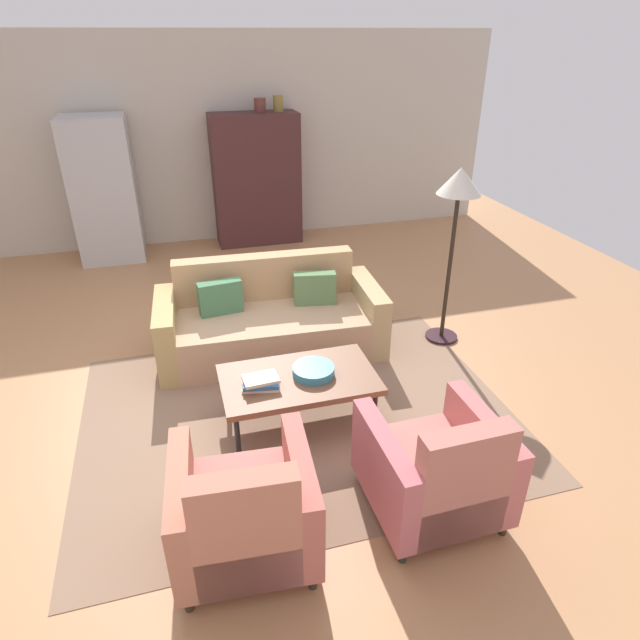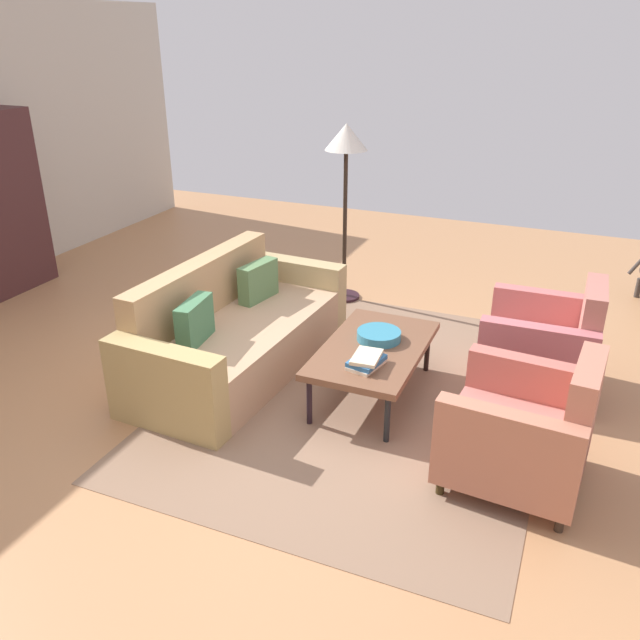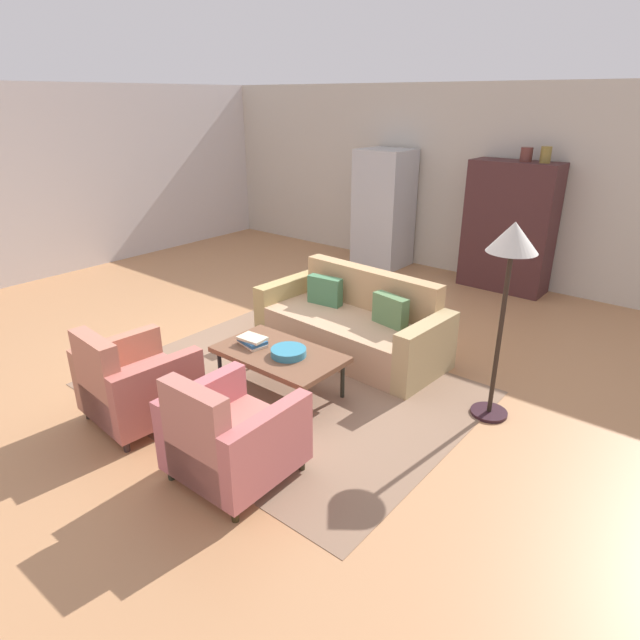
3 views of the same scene
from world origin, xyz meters
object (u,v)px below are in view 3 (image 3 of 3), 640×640
object	(u,v)px
armchair_left	(132,386)
cabinet	(509,227)
floor_lamp	(511,256)
coffee_table	(279,355)
fruit_bowl	(289,352)
book_stack	(252,341)
vase_round	(546,155)
vase_tall	(526,154)
refrigerator	(384,209)
armchair_right	(228,440)
couch	(355,325)

from	to	relation	value
armchair_left	cabinet	size ratio (longest dim) A/B	0.49
floor_lamp	coffee_table	bearing A→B (deg)	-152.79
fruit_bowl	cabinet	xyz separation A→B (m)	(0.33, 4.25, 0.45)
coffee_table	armchair_left	size ratio (longest dim) A/B	1.36
cabinet	floor_lamp	world-z (taller)	cabinet
coffee_table	cabinet	xyz separation A→B (m)	(0.44, 4.25, 0.52)
armchair_left	book_stack	world-z (taller)	armchair_left
book_stack	cabinet	distance (m)	4.39
fruit_bowl	book_stack	size ratio (longest dim) A/B	1.06
cabinet	vase_round	bearing A→B (deg)	-0.77
armchair_left	vase_round	distance (m)	5.80
armchair_left	vase_tall	xyz separation A→B (m)	(1.15, 5.41, 1.55)
book_stack	refrigerator	size ratio (longest dim) A/B	0.17
coffee_table	refrigerator	world-z (taller)	refrigerator
armchair_right	vase_tall	xyz separation A→B (m)	(-0.06, 5.41, 1.55)
coffee_table	fruit_bowl	xyz separation A→B (m)	(0.12, 0.00, 0.07)
book_stack	floor_lamp	distance (m)	2.43
couch	refrigerator	distance (m)	3.42
couch	vase_round	distance (m)	3.55
book_stack	cabinet	xyz separation A→B (m)	(0.75, 4.30, 0.45)
vase_round	refrigerator	bearing A→B (deg)	-177.60
book_stack	floor_lamp	xyz separation A→B (m)	(2.01, 0.93, 0.99)
armchair_right	vase_round	world-z (taller)	vase_round
vase_round	floor_lamp	distance (m)	3.52
refrigerator	coffee_table	bearing A→B (deg)	-69.01
fruit_bowl	book_stack	bearing A→B (deg)	-173.35
coffee_table	vase_round	size ratio (longest dim) A/B	5.78
refrigerator	couch	bearing A→B (deg)	-61.68
couch	fruit_bowl	distance (m)	1.20
armchair_left	book_stack	distance (m)	1.16
vase_tall	refrigerator	world-z (taller)	vase_tall
cabinet	floor_lamp	xyz separation A→B (m)	(1.26, -3.37, 0.54)
armchair_left	refrigerator	world-z (taller)	refrigerator
fruit_bowl	vase_round	xyz separation A→B (m)	(0.68, 4.25, 1.46)
vase_tall	cabinet	bearing A→B (deg)	177.29
vase_round	refrigerator	size ratio (longest dim) A/B	0.11
vase_round	refrigerator	world-z (taller)	vase_round
couch	vase_tall	bearing A→B (deg)	-97.07
coffee_table	cabinet	world-z (taller)	cabinet
book_stack	fruit_bowl	bearing A→B (deg)	6.65
couch	fruit_bowl	size ratio (longest dim) A/B	6.58
armchair_left	book_stack	size ratio (longest dim) A/B	2.86
vase_tall	armchair_right	bearing A→B (deg)	-89.39
armchair_right	book_stack	world-z (taller)	armchair_right
vase_round	floor_lamp	world-z (taller)	vase_round
coffee_table	book_stack	size ratio (longest dim) A/B	3.91
fruit_bowl	vase_round	bearing A→B (deg)	80.96
couch	vase_tall	xyz separation A→B (m)	(0.54, 3.06, 1.60)
couch	floor_lamp	size ratio (longest dim) A/B	1.25
couch	armchair_right	distance (m)	2.43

